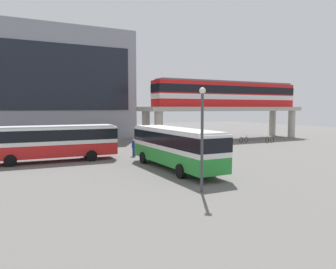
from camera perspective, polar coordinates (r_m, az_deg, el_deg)
The scene contains 13 objects.
ground_plane at distance 35.17m, azimuth -5.57°, elevation -3.14°, with size 120.00×120.00×0.00m, color #605E5B.
station_building at distance 53.14m, azimuth -22.01°, elevation 8.14°, with size 27.40×11.62×16.52m.
elevated_platform at distance 49.42m, azimuth 9.92°, elevation 3.96°, with size 26.25×5.82×4.94m.
train at distance 49.86m, azimuth 10.58°, elevation 7.09°, with size 24.29×2.96×3.84m.
bus_main at distance 25.18m, azimuth 1.26°, elevation -1.70°, with size 2.81×11.05×3.22m.
bus_secondary at distance 30.51m, azimuth -19.58°, elevation -0.84°, with size 11.12×3.04×3.22m.
bicycle_silver at distance 41.87m, azimuth 3.66°, elevation -1.36°, with size 1.74×0.56×1.04m.
bicycle_blue at distance 46.21m, azimuth 13.26°, elevation -0.90°, with size 1.78×0.30×1.04m.
bicycle_brown at distance 46.47m, azimuth 17.56°, elevation -0.96°, with size 1.77×0.36×1.04m.
pedestrian_at_kerb at distance 35.00m, azimuth -0.69°, elevation -1.82°, with size 0.44×0.32×1.72m.
pedestrian_near_building at distance 40.07m, azimuth 7.08°, elevation -0.98°, with size 0.32×0.44×1.76m.
pedestrian_by_bike_rack at distance 32.32m, azimuth -6.05°, elevation -2.39°, with size 0.36×0.45×1.73m.
lamp_post at distance 18.22m, azimuth 6.06°, elevation 0.69°, with size 0.36×0.36×5.96m.
Camera 1 is at (-12.60, -22.48, 4.83)m, focal length 34.42 mm.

